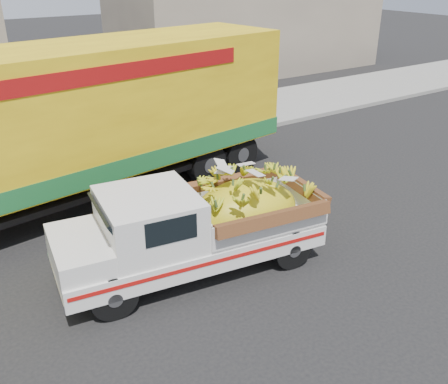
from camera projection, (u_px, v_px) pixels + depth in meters
ground at (125, 294)px, 8.98m from camera, size 100.00×100.00×0.00m
curb at (31, 176)px, 13.73m from camera, size 60.00×0.25×0.15m
sidewalk at (13, 154)px, 15.31m from camera, size 60.00×4.00×0.14m
building_right at (248, 12)px, 26.35m from camera, size 14.00×6.00×6.00m
pickup_truck at (209, 222)px, 9.48m from camera, size 5.18×2.49×1.75m
semi_trailer at (58, 125)px, 11.17m from camera, size 12.05×4.10×3.80m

